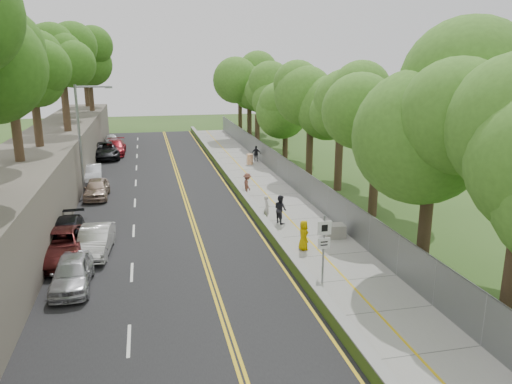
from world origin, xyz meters
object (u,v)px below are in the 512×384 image
Objects in this scene: car_1 at (95,241)px; painter_0 at (303,235)px; car_2 at (61,245)px; construction_barrel at (250,159)px; car_0 at (72,273)px; person_far at (256,154)px; streetlight at (83,134)px; signpost at (324,242)px; concrete_block at (335,231)px.

car_1 is 2.67× the size of painter_0.
car_2 reaches higher than car_1.
construction_barrel is 27.58m from car_0.
person_far is at bearing 63.47° from car_1.
person_far reaches higher than construction_barrel.
car_0 is at bearing -72.97° from car_2.
person_far is (14.66, 10.50, -3.83)m from streetlight.
car_2 is (-13.90, -20.85, 0.22)m from construction_barrel.
signpost is at bearing -25.30° from car_1.
signpost is 10.93m from car_0.
construction_barrel reaches higher than concrete_block.
signpost is 11.68m from car_1.
car_2 is at bearing 155.11° from signpost.
car_2 is at bearing -123.69° from construction_barrel.
concrete_block is 0.69× the size of painter_0.
construction_barrel is 0.24× the size of car_1.
signpost is 1.97× the size of painter_0.
person_far is at bearing 88.82° from concrete_block.
car_1 reaches higher than car_0.
streetlight is at bearing -146.13° from construction_barrel.
signpost is 0.78× the size of car_0.
painter_0 reaches higher than car_2.
car_1 is (-10.05, 5.82, -1.23)m from signpost.
painter_0 is (-1.85, -22.24, 0.29)m from construction_barrel.
car_1 is (-12.30, -20.43, 0.19)m from construction_barrel.
signpost is at bearing -23.12° from car_2.
car_0 is at bearing 97.90° from painter_0.
car_1 is at bearing 178.37° from concrete_block.
concrete_block is 13.86m from car_0.
signpost is 6.28m from concrete_block.
streetlight reaches higher than construction_barrel.
painter_0 is at bearing 84.31° from signpost.
signpost reaches higher than car_2.
car_2 is at bearing -90.68° from streetlight.
car_1 is (-12.74, 0.36, 0.32)m from concrete_block.
concrete_block is at bearing -88.79° from construction_barrel.
streetlight is 18.04m from painter_0.
car_0 is 2.54× the size of painter_0.
car_0 is 3.63m from car_2.
streetlight is 12.24m from car_2.
painter_0 reaches higher than construction_barrel.
concrete_block is 22.06m from person_far.
streetlight is at bearing 124.08° from signpost.
construction_barrel is 20.80m from concrete_block.
signpost is at bearing -94.90° from construction_barrel.
construction_barrel is at bearing 33.87° from streetlight.
car_1 is 25.39m from person_far.
painter_0 reaches higher than car_0.
car_0 is 29.11m from person_far.
car_0 is at bearing 169.90° from signpost.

